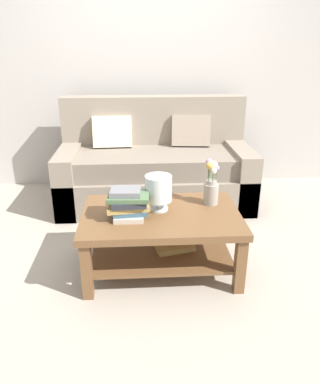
{
  "coord_description": "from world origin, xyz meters",
  "views": [
    {
      "loc": [
        -0.15,
        -2.64,
        1.58
      ],
      "look_at": [
        0.0,
        -0.14,
        0.56
      ],
      "focal_mm": 34.37,
      "sensor_mm": 36.0,
      "label": 1
    }
  ],
  "objects_px": {
    "couch": "(155,168)",
    "coffee_table": "(162,229)",
    "flower_pitcher": "(211,186)",
    "glass_hurricane_vase": "(158,189)",
    "book_stack_main": "(128,204)"
  },
  "relations": [
    {
      "from": "coffee_table",
      "to": "book_stack_main",
      "type": "relative_size",
      "value": 3.63
    },
    {
      "from": "coffee_table",
      "to": "glass_hurricane_vase",
      "type": "bearing_deg",
      "value": 107.57
    },
    {
      "from": "couch",
      "to": "coffee_table",
      "type": "distance_m",
      "value": 1.3
    },
    {
      "from": "coffee_table",
      "to": "flower_pitcher",
      "type": "xyz_separation_m",
      "value": [
        0.38,
        0.14,
        0.26
      ]
    },
    {
      "from": "coffee_table",
      "to": "flower_pitcher",
      "type": "distance_m",
      "value": 0.48
    },
    {
      "from": "coffee_table",
      "to": "couch",
      "type": "bearing_deg",
      "value": 89.34
    },
    {
      "from": "book_stack_main",
      "to": "flower_pitcher",
      "type": "relative_size",
      "value": 0.89
    },
    {
      "from": "coffee_table",
      "to": "flower_pitcher",
      "type": "bearing_deg",
      "value": 21.04
    },
    {
      "from": "flower_pitcher",
      "to": "glass_hurricane_vase",
      "type": "bearing_deg",
      "value": -168.14
    },
    {
      "from": "couch",
      "to": "coffee_table",
      "type": "height_order",
      "value": "couch"
    },
    {
      "from": "book_stack_main",
      "to": "glass_hurricane_vase",
      "type": "xyz_separation_m",
      "value": [
        0.21,
        0.12,
        0.05
      ]
    },
    {
      "from": "flower_pitcher",
      "to": "couch",
      "type": "bearing_deg",
      "value": 107.34
    },
    {
      "from": "coffee_table",
      "to": "glass_hurricane_vase",
      "type": "distance_m",
      "value": 0.29
    },
    {
      "from": "couch",
      "to": "glass_hurricane_vase",
      "type": "bearing_deg",
      "value": -91.6
    },
    {
      "from": "book_stack_main",
      "to": "glass_hurricane_vase",
      "type": "relative_size",
      "value": 1.2
    }
  ]
}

